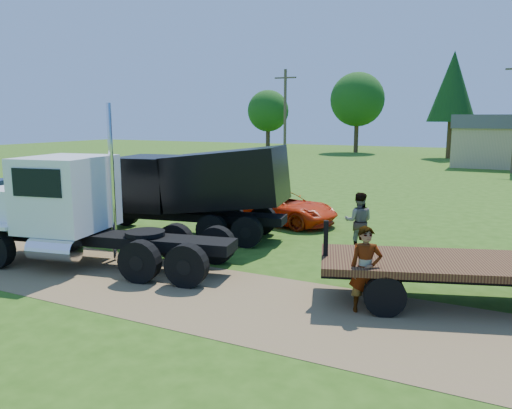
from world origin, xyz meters
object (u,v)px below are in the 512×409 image
at_px(black_dump_truck, 190,186).
at_px(orange_pickup, 282,208).
at_px(white_semi_tractor, 70,210).
at_px(spectator_a, 366,270).
at_px(flatbed_trailer, 484,271).

relative_size(black_dump_truck, orange_pickup, 1.68).
height_order(black_dump_truck, orange_pickup, black_dump_truck).
xyz_separation_m(white_semi_tractor, spectator_a, (9.02, 0.15, -0.65)).
relative_size(flatbed_trailer, spectator_a, 3.97).
bearing_deg(black_dump_truck, spectator_a, -40.81).
bearing_deg(orange_pickup, flatbed_trailer, -119.27).
relative_size(orange_pickup, flatbed_trailer, 0.61).
relative_size(white_semi_tractor, black_dump_truck, 1.01).
xyz_separation_m(orange_pickup, spectator_a, (5.67, -8.12, 0.33)).
relative_size(orange_pickup, spectator_a, 2.40).
bearing_deg(spectator_a, white_semi_tractor, 159.32).
height_order(white_semi_tractor, spectator_a, white_semi_tractor).
distance_m(orange_pickup, spectator_a, 9.91).
bearing_deg(white_semi_tractor, spectator_a, -9.93).
bearing_deg(spectator_a, orange_pickup, 103.30).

